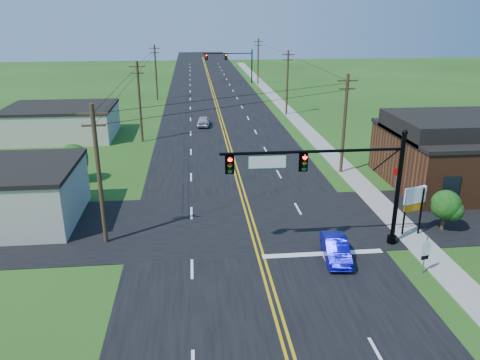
{
  "coord_description": "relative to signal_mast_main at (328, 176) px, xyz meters",
  "views": [
    {
      "loc": [
        -3.64,
        -17.79,
        14.04
      ],
      "look_at": [
        -0.8,
        10.0,
        3.95
      ],
      "focal_mm": 35.0,
      "sensor_mm": 36.0,
      "label": 1
    }
  ],
  "objects": [
    {
      "name": "route_sign",
      "position": [
        4.73,
        -3.73,
        -3.38
      ],
      "size": [
        0.58,
        0.16,
        2.35
      ],
      "rotation": [
        0.0,
        0.0,
        0.22
      ],
      "color": "slate",
      "rests_on": "ground"
    },
    {
      "name": "cream_bldg_near",
      "position": [
        -21.34,
        6.0,
        -2.69
      ],
      "size": [
        10.2,
        8.2,
        4.1
      ],
      "color": "#BEB7A2",
      "rests_on": "ground"
    },
    {
      "name": "tree_right_back",
      "position": [
        11.66,
        18.0,
        -2.15
      ],
      "size": [
        3.0,
        3.0,
        4.1
      ],
      "color": "#3A2A1A",
      "rests_on": "ground"
    },
    {
      "name": "utility_pole_right_b",
      "position": [
        5.46,
        40.0,
        -0.03
      ],
      "size": [
        1.8,
        0.28,
        9.0
      ],
      "color": "#3A2A1A",
      "rests_on": "ground"
    },
    {
      "name": "sidewalk",
      "position": [
        6.16,
        32.0,
        -4.71
      ],
      "size": [
        2.0,
        160.0,
        0.08
      ],
      "primitive_type": "cube",
      "color": "gray",
      "rests_on": "ground"
    },
    {
      "name": "road_cross",
      "position": [
        -4.34,
        4.0,
        -4.73
      ],
      "size": [
        70.0,
        10.0,
        0.04
      ],
      "primitive_type": "cube",
      "color": "black",
      "rests_on": "ground"
    },
    {
      "name": "brick_building",
      "position": [
        15.66,
        10.0,
        -2.4
      ],
      "size": [
        14.2,
        11.2,
        4.7
      ],
      "color": "#5A2F19",
      "rests_on": "ground"
    },
    {
      "name": "road_main",
      "position": [
        -4.34,
        42.0,
        -4.73
      ],
      "size": [
        16.0,
        220.0,
        0.04
      ],
      "primitive_type": "cube",
      "color": "black",
      "rests_on": "ground"
    },
    {
      "name": "ground",
      "position": [
        -4.34,
        -8.0,
        -4.75
      ],
      "size": [
        260.0,
        260.0,
        0.0
      ],
      "primitive_type": "plane",
      "color": "#234313",
      "rests_on": "ground"
    },
    {
      "name": "distant_car",
      "position": [
        -6.63,
        33.89,
        -4.09
      ],
      "size": [
        1.89,
        4.0,
        1.32
      ],
      "primitive_type": "imported",
      "rotation": [
        0.0,
        0.0,
        3.06
      ],
      "color": "silver",
      "rests_on": "ground"
    },
    {
      "name": "utility_pole_left_a",
      "position": [
        -13.84,
        2.0,
        -0.03
      ],
      "size": [
        1.8,
        0.28,
        9.0
      ],
      "color": "#3A2A1A",
      "rests_on": "ground"
    },
    {
      "name": "utility_pole_left_c",
      "position": [
        -13.84,
        54.0,
        -0.03
      ],
      "size": [
        1.8,
        0.28,
        9.0
      ],
      "color": "#3A2A1A",
      "rests_on": "ground"
    },
    {
      "name": "utility_pole_right_c",
      "position": [
        5.46,
        70.0,
        -0.03
      ],
      "size": [
        1.8,
        0.28,
        9.0
      ],
      "color": "#3A2A1A",
      "rests_on": "ground"
    },
    {
      "name": "signal_mast_main",
      "position": [
        0.0,
        0.0,
        0.0
      ],
      "size": [
        11.3,
        0.6,
        7.48
      ],
      "color": "black",
      "rests_on": "ground"
    },
    {
      "name": "utility_pole_left_b",
      "position": [
        -13.84,
        27.0,
        -0.03
      ],
      "size": [
        1.8,
        0.28,
        9.0
      ],
      "color": "#3A2A1A",
      "rests_on": "ground"
    },
    {
      "name": "pylon_sign",
      "position": [
        6.16,
        1.0,
        -2.27
      ],
      "size": [
        1.64,
        0.75,
        3.4
      ],
      "rotation": [
        0.0,
        0.0,
        0.33
      ],
      "color": "black",
      "rests_on": "ground"
    },
    {
      "name": "stop_sign",
      "position": [
        8.55,
        8.98,
        -3.28
      ],
      "size": [
        0.73,
        0.1,
        2.04
      ],
      "rotation": [
        0.0,
        0.0,
        -0.07
      ],
      "color": "slate",
      "rests_on": "ground"
    },
    {
      "name": "shrub_corner",
      "position": [
        8.66,
        1.5,
        -2.9
      ],
      "size": [
        2.0,
        2.0,
        2.86
      ],
      "color": "#3A2A1A",
      "rests_on": "ground"
    },
    {
      "name": "utility_pole_right_a",
      "position": [
        5.46,
        14.0,
        -0.03
      ],
      "size": [
        1.8,
        0.28,
        9.0
      ],
      "color": "#3A2A1A",
      "rests_on": "ground"
    },
    {
      "name": "tree_left",
      "position": [
        -18.34,
        14.0,
        -2.59
      ],
      "size": [
        2.4,
        2.4,
        3.37
      ],
      "color": "#3A2A1A",
      "rests_on": "ground"
    },
    {
      "name": "blue_car",
      "position": [
        0.24,
        -1.66,
        -4.11
      ],
      "size": [
        1.78,
        4.01,
        1.28
      ],
      "primitive_type": "imported",
      "rotation": [
        0.0,
        0.0,
        -0.11
      ],
      "color": "#0807A4",
      "rests_on": "ground"
    },
    {
      "name": "signal_mast_far",
      "position": [
        0.1,
        72.0,
        -0.2
      ],
      "size": [
        10.98,
        0.6,
        7.48
      ],
      "color": "black",
      "rests_on": "ground"
    },
    {
      "name": "cream_bldg_far",
      "position": [
        -23.34,
        30.0,
        -2.89
      ],
      "size": [
        12.2,
        9.2,
        3.7
      ],
      "color": "#BEB7A2",
      "rests_on": "ground"
    }
  ]
}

